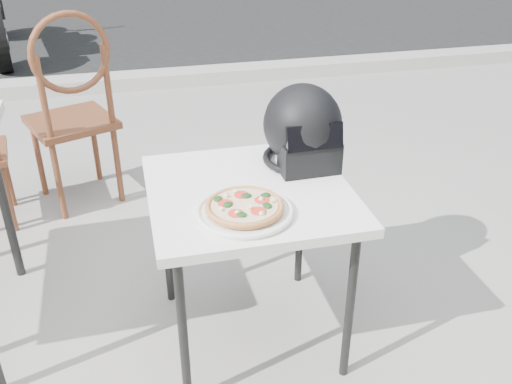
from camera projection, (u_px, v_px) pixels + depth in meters
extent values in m
plane|color=gray|center=(177.00, 302.00, 2.51)|extent=(80.00, 80.00, 0.00)
cube|color=black|center=(122.00, 2.00, 8.45)|extent=(30.00, 8.00, 0.00)
cube|color=#A9A59E|center=(137.00, 80.00, 5.03)|extent=(30.00, 0.25, 0.12)
cube|color=white|center=(249.00, 193.00, 2.03)|extent=(0.71, 0.71, 0.04)
cylinder|color=black|center=(183.00, 334.00, 1.88)|extent=(0.03, 0.03, 0.64)
cylinder|color=black|center=(350.00, 307.00, 2.00)|extent=(0.03, 0.03, 0.64)
cylinder|color=black|center=(166.00, 238.00, 2.38)|extent=(0.03, 0.03, 0.64)
cylinder|color=black|center=(300.00, 221.00, 2.50)|extent=(0.03, 0.03, 0.64)
cylinder|color=white|center=(245.00, 213.00, 1.86)|extent=(0.37, 0.37, 0.01)
torus|color=white|center=(245.00, 211.00, 1.86)|extent=(0.39, 0.39, 0.02)
cylinder|color=#BD7D45|center=(245.00, 207.00, 1.85)|extent=(0.26, 0.26, 0.01)
torus|color=#BD7D45|center=(245.00, 206.00, 1.85)|extent=(0.27, 0.27, 0.02)
cylinder|color=#B51B14|center=(245.00, 206.00, 1.85)|extent=(0.23, 0.23, 0.00)
cylinder|color=beige|center=(245.00, 205.00, 1.85)|extent=(0.23, 0.23, 0.00)
cylinder|color=red|center=(262.00, 200.00, 1.87)|extent=(0.05, 0.05, 0.00)
cylinder|color=red|center=(242.00, 195.00, 1.90)|extent=(0.05, 0.05, 0.00)
cylinder|color=red|center=(225.00, 203.00, 1.85)|extent=(0.05, 0.05, 0.00)
cylinder|color=red|center=(236.00, 213.00, 1.80)|extent=(0.05, 0.05, 0.00)
cylinder|color=red|center=(258.00, 211.00, 1.81)|extent=(0.05, 0.05, 0.00)
ellipsoid|color=#153B15|center=(246.00, 196.00, 1.89)|extent=(0.04, 0.03, 0.01)
ellipsoid|color=#153B15|center=(228.00, 204.00, 1.84)|extent=(0.05, 0.05, 0.01)
ellipsoid|color=#153B15|center=(267.00, 206.00, 1.83)|extent=(0.03, 0.04, 0.01)
ellipsoid|color=#153B15|center=(241.00, 215.00, 1.79)|extent=(0.05, 0.04, 0.01)
ellipsoid|color=#153B15|center=(266.00, 195.00, 1.89)|extent=(0.04, 0.03, 0.01)
ellipsoid|color=#153B15|center=(218.00, 199.00, 1.87)|extent=(0.04, 0.05, 0.01)
cylinder|color=#F5F396|center=(249.00, 207.00, 1.82)|extent=(0.01, 0.02, 0.02)
cylinder|color=#F5F396|center=(227.00, 195.00, 1.89)|extent=(0.02, 0.02, 0.02)
cylinder|color=#F5F396|center=(261.00, 199.00, 1.86)|extent=(0.02, 0.02, 0.02)
cylinder|color=#F5F396|center=(234.00, 191.00, 1.91)|extent=(0.02, 0.02, 0.02)
cylinder|color=#F5F396|center=(262.00, 213.00, 1.79)|extent=(0.02, 0.02, 0.02)
cylinder|color=#F5F396|center=(221.00, 209.00, 1.81)|extent=(0.02, 0.02, 0.02)
cylinder|color=#F5F396|center=(272.00, 201.00, 1.86)|extent=(0.02, 0.02, 0.02)
cylinder|color=#F5F396|center=(237.00, 212.00, 1.79)|extent=(0.02, 0.02, 0.02)
ellipsoid|color=black|center=(303.00, 124.00, 2.14)|extent=(0.30, 0.32, 0.31)
cube|color=black|center=(310.00, 157.00, 2.10)|extent=(0.22, 0.11, 0.12)
torus|color=black|center=(301.00, 157.00, 2.20)|extent=(0.31, 0.31, 0.03)
cube|color=black|center=(315.00, 137.00, 2.02)|extent=(0.21, 0.04, 0.10)
cube|color=brown|center=(71.00, 122.00, 3.10)|extent=(0.54, 0.54, 0.04)
cylinder|color=brown|center=(95.00, 145.00, 3.42)|extent=(0.04, 0.04, 0.46)
cylinder|color=brown|center=(39.00, 159.00, 3.25)|extent=(0.04, 0.04, 0.46)
cylinder|color=brown|center=(118.00, 165.00, 3.19)|extent=(0.04, 0.04, 0.46)
cylinder|color=brown|center=(59.00, 181.00, 3.02)|extent=(0.04, 0.04, 0.46)
cylinder|color=brown|center=(108.00, 86.00, 2.95)|extent=(0.04, 0.04, 0.44)
cylinder|color=brown|center=(43.00, 99.00, 2.78)|extent=(0.04, 0.04, 0.44)
torus|color=brown|center=(70.00, 53.00, 2.77)|extent=(0.39, 0.18, 0.41)
cylinder|color=black|center=(4.00, 202.00, 2.50)|extent=(0.04, 0.04, 0.79)
cylinder|color=brown|center=(8.00, 175.00, 3.16)|extent=(0.03, 0.03, 0.39)
cylinder|color=brown|center=(9.00, 198.00, 2.92)|extent=(0.03, 0.03, 0.39)
cylinder|color=black|center=(0.00, 40.00, 5.31)|extent=(0.23, 0.62, 0.61)
cylinder|color=slate|center=(0.00, 40.00, 5.31)|extent=(0.18, 0.23, 0.20)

